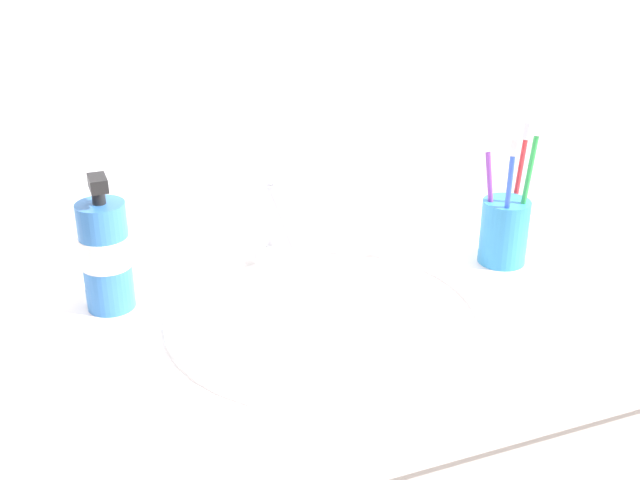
{
  "coord_description": "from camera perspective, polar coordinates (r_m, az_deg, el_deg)",
  "views": [
    {
      "loc": [
        -0.28,
        -0.83,
        1.39
      ],
      "look_at": [
        0.04,
        -0.01,
        0.99
      ],
      "focal_mm": 44.78,
      "sensor_mm": 36.0,
      "label": 1
    }
  ],
  "objects": [
    {
      "name": "tiled_wall_back",
      "position": [
        1.22,
        -7.99,
        15.46
      ],
      "size": [
        2.11,
        0.04,
        2.4
      ],
      "primitive_type": "cube",
      "color": "silver",
      "rests_on": "ground"
    },
    {
      "name": "sink_basin",
      "position": [
        1.01,
        0.63,
        -7.58
      ],
      "size": [
        0.4,
        0.4,
        0.12
      ],
      "color": "white",
      "rests_on": "vanity_counter"
    },
    {
      "name": "faucet",
      "position": [
        1.12,
        -2.96,
        1.57
      ],
      "size": [
        0.02,
        0.16,
        0.11
      ],
      "color": "silver",
      "rests_on": "sink_basin"
    },
    {
      "name": "toothbrush_cup",
      "position": [
        1.13,
        13.01,
        0.58
      ],
      "size": [
        0.07,
        0.07,
        0.09
      ],
      "primitive_type": "cylinder",
      "color": "#338CCC",
      "rests_on": "vanity_counter"
    },
    {
      "name": "toothbrush_green",
      "position": [
        1.1,
        14.6,
        4.0
      ],
      "size": [
        0.03,
        0.02,
        0.2
      ],
      "color": "green",
      "rests_on": "toothbrush_cup"
    },
    {
      "name": "toothbrush_blue",
      "position": [
        1.08,
        13.32,
        3.24
      ],
      "size": [
        0.03,
        0.04,
        0.19
      ],
      "color": "blue",
      "rests_on": "toothbrush_cup"
    },
    {
      "name": "toothbrush_purple",
      "position": [
        1.1,
        12.05,
        3.57
      ],
      "size": [
        0.04,
        0.02,
        0.18
      ],
      "color": "purple",
      "rests_on": "toothbrush_cup"
    },
    {
      "name": "toothbrush_red",
      "position": [
        1.14,
        14.0,
        4.19
      ],
      "size": [
        0.05,
        0.04,
        0.18
      ],
      "color": "red",
      "rests_on": "toothbrush_cup"
    },
    {
      "name": "soap_dispenser",
      "position": [
        1.01,
        -15.07,
        -0.94
      ],
      "size": [
        0.06,
        0.06,
        0.18
      ],
      "color": "#3372BF",
      "rests_on": "vanity_counter"
    }
  ]
}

